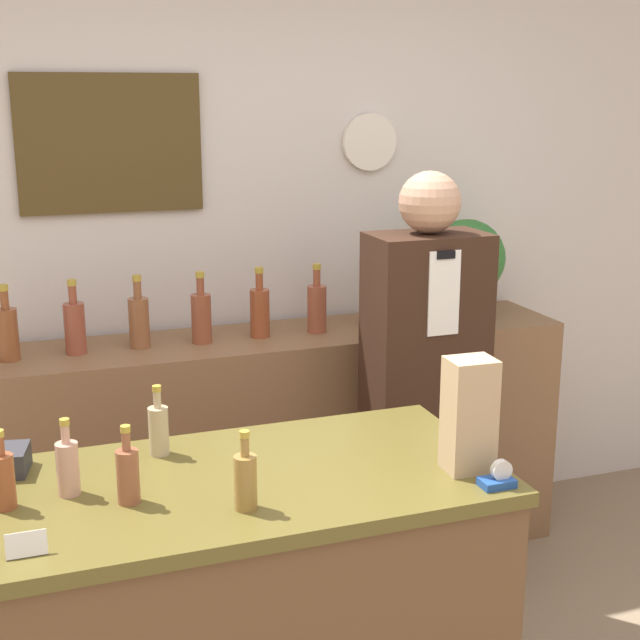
{
  "coord_description": "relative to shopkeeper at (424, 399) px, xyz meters",
  "views": [
    {
      "loc": [
        -0.88,
        -1.66,
        1.97
      ],
      "look_at": [
        0.1,
        1.1,
        1.22
      ],
      "focal_mm": 50.0,
      "sensor_mm": 36.0,
      "label": 1
    }
  ],
  "objects": [
    {
      "name": "back_wall",
      "position": [
        -0.56,
        0.8,
        0.51
      ],
      "size": [
        5.2,
        0.09,
        2.7
      ],
      "color": "silver",
      "rests_on": "ground_plane"
    },
    {
      "name": "back_shelf",
      "position": [
        -0.37,
        0.51,
        -0.35
      ],
      "size": [
        2.34,
        0.47,
        1.01
      ],
      "color": "brown",
      "rests_on": "ground_plane"
    },
    {
      "name": "display_counter",
      "position": [
        -0.9,
        -0.71,
        -0.36
      ],
      "size": [
        1.42,
        0.71,
        0.97
      ],
      "color": "brown",
      "rests_on": "ground_plane"
    },
    {
      "name": "shopkeeper",
      "position": [
        0.0,
        0.0,
        0.0
      ],
      "size": [
        0.43,
        0.27,
        1.7
      ],
      "color": "#331E14",
      "rests_on": "ground_plane"
    },
    {
      "name": "potted_plant",
      "position": [
        0.45,
        0.53,
        0.4
      ],
      "size": [
        0.34,
        0.34,
        0.43
      ],
      "color": "#4C3D2D",
      "rests_on": "back_shelf"
    },
    {
      "name": "paper_bag",
      "position": [
        -0.3,
        -0.87,
        0.28
      ],
      "size": [
        0.13,
        0.11,
        0.32
      ],
      "color": "tan",
      "rests_on": "display_counter"
    },
    {
      "name": "tape_dispenser",
      "position": [
        -0.27,
        -0.99,
        0.14
      ],
      "size": [
        0.09,
        0.06,
        0.07
      ],
      "color": "#1E4799",
      "rests_on": "display_counter"
    },
    {
      "name": "price_card_left",
      "position": [
        -1.45,
        -0.95,
        0.15
      ],
      "size": [
        0.09,
        0.02,
        0.06
      ],
      "color": "white",
      "rests_on": "display_counter"
    },
    {
      "name": "gift_box",
      "position": [
        -1.5,
        -0.46,
        0.16
      ],
      "size": [
        0.16,
        0.15,
        0.07
      ],
      "color": "#2D2D33",
      "rests_on": "display_counter"
    },
    {
      "name": "counter_bottle_0",
      "position": [
        -1.49,
        -0.69,
        0.2
      ],
      "size": [
        0.06,
        0.06,
        0.21
      ],
      "color": "brown",
      "rests_on": "display_counter"
    },
    {
      "name": "counter_bottle_1",
      "position": [
        -1.33,
        -0.66,
        0.2
      ],
      "size": [
        0.06,
        0.06,
        0.21
      ],
      "color": "tan",
      "rests_on": "display_counter"
    },
    {
      "name": "counter_bottle_2",
      "position": [
        -1.2,
        -0.76,
        0.2
      ],
      "size": [
        0.06,
        0.06,
        0.21
      ],
      "color": "brown",
      "rests_on": "display_counter"
    },
    {
      "name": "counter_bottle_3",
      "position": [
        -1.07,
        -0.48,
        0.2
      ],
      "size": [
        0.06,
        0.06,
        0.21
      ],
      "color": "tan",
      "rests_on": "display_counter"
    },
    {
      "name": "counter_bottle_4",
      "position": [
        -0.93,
        -0.89,
        0.2
      ],
      "size": [
        0.06,
        0.06,
        0.21
      ],
      "color": "olive",
      "rests_on": "display_counter"
    },
    {
      "name": "shelf_bottle_0",
      "position": [
        -1.46,
        0.5,
        0.27
      ],
      "size": [
        0.08,
        0.08,
        0.29
      ],
      "color": "brown",
      "rests_on": "back_shelf"
    },
    {
      "name": "shelf_bottle_1",
      "position": [
        -1.22,
        0.51,
        0.27
      ],
      "size": [
        0.08,
        0.08,
        0.29
      ],
      "color": "brown",
      "rests_on": "back_shelf"
    },
    {
      "name": "shelf_bottle_2",
      "position": [
        -0.98,
        0.51,
        0.27
      ],
      "size": [
        0.08,
        0.08,
        0.29
      ],
      "color": "brown",
      "rests_on": "back_shelf"
    },
    {
      "name": "shelf_bottle_3",
      "position": [
        -0.73,
        0.5,
        0.27
      ],
      "size": [
        0.08,
        0.08,
        0.29
      ],
      "color": "brown",
      "rests_on": "back_shelf"
    },
    {
      "name": "shelf_bottle_4",
      "position": [
        -0.49,
        0.51,
        0.27
      ],
      "size": [
        0.08,
        0.08,
        0.29
      ],
      "color": "brown",
      "rests_on": "back_shelf"
    },
    {
      "name": "shelf_bottle_5",
      "position": [
        -0.25,
        0.5,
        0.27
      ],
      "size": [
        0.08,
        0.08,
        0.29
      ],
      "color": "brown",
      "rests_on": "back_shelf"
    },
    {
      "name": "shelf_bottle_6",
      "position": [
        -0.01,
        0.52,
        0.27
      ],
      "size": [
        0.08,
        0.08,
        0.29
      ],
      "color": "brown",
      "rests_on": "back_shelf"
    },
    {
      "name": "shelf_bottle_7",
      "position": [
        0.23,
        0.49,
        0.27
      ],
      "size": [
        0.08,
        0.08,
        0.29
      ],
      "color": "brown",
      "rests_on": "back_shelf"
    }
  ]
}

